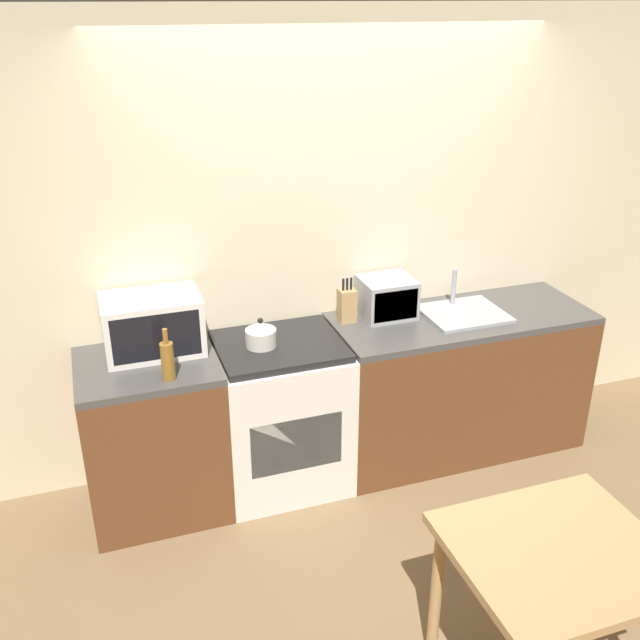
# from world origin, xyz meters

# --- Properties ---
(ground_plane) EXTENTS (16.00, 16.00, 0.00)m
(ground_plane) POSITION_xyz_m (0.00, 0.00, 0.00)
(ground_plane) COLOR brown
(wall_back) EXTENTS (10.00, 0.06, 2.60)m
(wall_back) POSITION_xyz_m (0.00, 0.98, 1.30)
(wall_back) COLOR beige
(wall_back) RESTS_ON ground_plane
(counter_left_run) EXTENTS (0.72, 0.62, 0.90)m
(counter_left_run) POSITION_xyz_m (-1.13, 0.64, 0.45)
(counter_left_run) COLOR brown
(counter_left_run) RESTS_ON ground_plane
(counter_right_run) EXTENTS (1.56, 0.62, 0.90)m
(counter_right_run) POSITION_xyz_m (0.72, 0.64, 0.45)
(counter_right_run) COLOR brown
(counter_right_run) RESTS_ON ground_plane
(stove_range) EXTENTS (0.71, 0.62, 0.90)m
(stove_range) POSITION_xyz_m (-0.42, 0.64, 0.45)
(stove_range) COLOR silver
(stove_range) RESTS_ON ground_plane
(kettle) EXTENTS (0.17, 0.17, 0.17)m
(kettle) POSITION_xyz_m (-0.52, 0.64, 0.97)
(kettle) COLOR beige
(kettle) RESTS_ON stove_range
(microwave) EXTENTS (0.51, 0.34, 0.31)m
(microwave) POSITION_xyz_m (-1.07, 0.76, 1.06)
(microwave) COLOR silver
(microwave) RESTS_ON counter_left_run
(bottle) EXTENTS (0.07, 0.07, 0.27)m
(bottle) POSITION_xyz_m (-1.04, 0.43, 1.01)
(bottle) COLOR olive
(bottle) RESTS_ON counter_left_run
(knife_block) EXTENTS (0.09, 0.09, 0.27)m
(knife_block) POSITION_xyz_m (0.03, 0.79, 1.00)
(knife_block) COLOR tan
(knife_block) RESTS_ON counter_right_run
(toaster_oven) EXTENTS (0.31, 0.28, 0.23)m
(toaster_oven) POSITION_xyz_m (0.28, 0.79, 1.01)
(toaster_oven) COLOR #999BA0
(toaster_oven) RESTS_ON counter_right_run
(sink_basin) EXTENTS (0.47, 0.40, 0.24)m
(sink_basin) POSITION_xyz_m (0.72, 0.65, 0.92)
(sink_basin) COLOR #999BA0
(sink_basin) RESTS_ON counter_right_run
(dining_table) EXTENTS (0.79, 0.71, 0.74)m
(dining_table) POSITION_xyz_m (0.19, -1.06, 0.63)
(dining_table) COLOR tan
(dining_table) RESTS_ON ground_plane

